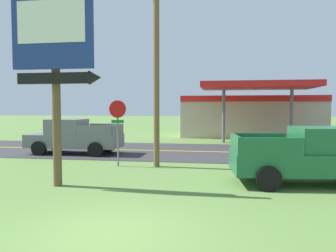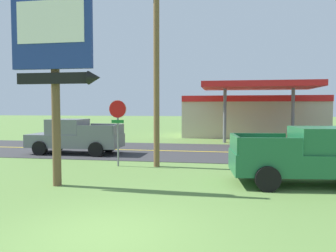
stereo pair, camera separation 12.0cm
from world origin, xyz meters
name	(u,v)px [view 1 (the left image)]	position (x,y,z in m)	size (l,w,h in m)	color
ground_plane	(106,234)	(0.00, 0.00, 0.00)	(180.00, 180.00, 0.00)	#5B7F3D
road_asphalt	(181,151)	(0.00, 13.00, 0.01)	(140.00, 8.00, 0.02)	#333335
road_centre_line	(181,151)	(0.00, 13.00, 0.02)	(126.00, 0.20, 0.01)	gold
motel_sign	(55,51)	(-3.01, 3.67, 4.45)	(3.02, 0.54, 6.59)	brown
stop_sign	(118,121)	(-2.21, 7.66, 2.03)	(0.80, 0.08, 2.95)	slate
utility_pole	(156,54)	(-0.49, 7.84, 4.94)	(1.83, 0.26, 9.30)	brown
gas_station	(250,115)	(4.90, 24.01, 1.94)	(12.00, 11.50, 4.40)	beige
pickup_green_parked_on_lawn	(312,156)	(5.38, 5.34, 0.96)	(5.37, 2.64, 1.96)	#1E6038
pickup_grey_on_road	(74,137)	(-5.87, 11.00, 0.96)	(5.20, 2.24, 1.96)	slate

